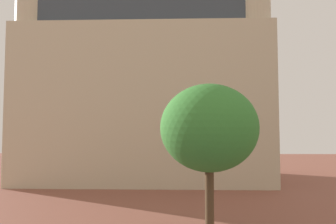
# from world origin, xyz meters

# --- Properties ---
(landmark_building) EXTENTS (23.08, 12.35, 34.41)m
(landmark_building) POSITION_xyz_m (-2.93, 33.25, 9.53)
(landmark_building) COLOR beige
(landmark_building) RESTS_ON ground_plane
(tree_curb_far) EXTENTS (4.18, 4.18, 6.74)m
(tree_curb_far) POSITION_xyz_m (1.85, 14.97, 4.84)
(tree_curb_far) COLOR #4C3823
(tree_curb_far) RESTS_ON ground_plane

